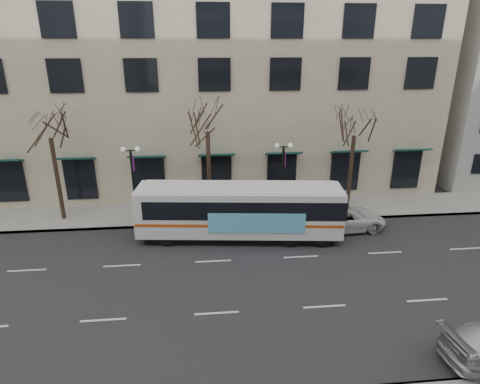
{
  "coord_description": "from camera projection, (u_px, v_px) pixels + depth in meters",
  "views": [
    {
      "loc": [
        -0.4,
        -17.35,
        11.5
      ],
      "look_at": [
        1.53,
        2.52,
        4.0
      ],
      "focal_mm": 30.0,
      "sensor_mm": 36.0,
      "label": 1
    }
  ],
  "objects": [
    {
      "name": "ground",
      "position": [
        215.0,
        284.0,
        20.25
      ],
      "size": [
        160.0,
        160.0,
        0.0
      ],
      "primitive_type": "plane",
      "color": "black",
      "rests_on": "ground"
    },
    {
      "name": "sidewalk_far",
      "position": [
        279.0,
        210.0,
        29.06
      ],
      "size": [
        80.0,
        4.0,
        0.15
      ],
      "primitive_type": "cube",
      "color": "gray",
      "rests_on": "ground"
    },
    {
      "name": "building_hotel",
      "position": [
        180.0,
        36.0,
        35.42
      ],
      "size": [
        40.0,
        20.0,
        24.0
      ],
      "primitive_type": "cube",
      "color": "tan",
      "rests_on": "ground"
    },
    {
      "name": "tree_far_left",
      "position": [
        48.0,
        123.0,
        25.19
      ],
      "size": [
        3.6,
        3.6,
        8.34
      ],
      "color": "black",
      "rests_on": "ground"
    },
    {
      "name": "tree_far_mid",
      "position": [
        207.0,
        117.0,
        26.02
      ],
      "size": [
        3.6,
        3.6,
        8.55
      ],
      "color": "black",
      "rests_on": "ground"
    },
    {
      "name": "tree_far_right",
      "position": [
        355.0,
        122.0,
        27.1
      ],
      "size": [
        3.6,
        3.6,
        8.06
      ],
      "color": "black",
      "rests_on": "ground"
    },
    {
      "name": "lamp_post_left",
      "position": [
        133.0,
        180.0,
        26.41
      ],
      "size": [
        1.22,
        0.45,
        5.21
      ],
      "color": "black",
      "rests_on": "ground"
    },
    {
      "name": "lamp_post_right",
      "position": [
        283.0,
        176.0,
        27.31
      ],
      "size": [
        1.22,
        0.45,
        5.21
      ],
      "color": "black",
      "rests_on": "ground"
    },
    {
      "name": "city_bus",
      "position": [
        241.0,
        210.0,
        24.51
      ],
      "size": [
        12.65,
        4.06,
        3.37
      ],
      "rotation": [
        0.0,
        0.0,
        -0.11
      ],
      "color": "white",
      "rests_on": "ground"
    },
    {
      "name": "white_pickup",
      "position": [
        344.0,
        218.0,
        26.02
      ],
      "size": [
        5.63,
        3.01,
        1.5
      ],
      "primitive_type": "imported",
      "rotation": [
        0.0,
        0.0,
        1.67
      ],
      "color": "silver",
      "rests_on": "ground"
    }
  ]
}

